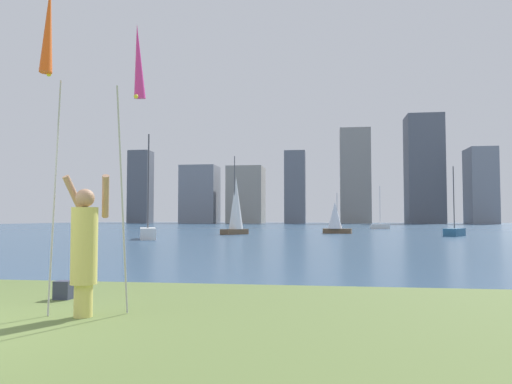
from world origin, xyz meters
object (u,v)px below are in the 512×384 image
at_px(person, 85,246).
at_px(kite_flag_right, 138,69).
at_px(kite_flag_left, 49,36).
at_px(sailboat_2, 380,226).
at_px(bag, 64,290).
at_px(sailboat_1, 335,218).
at_px(sailboat_4, 454,232).
at_px(sailboat_3, 148,232).
at_px(sailboat_5, 236,207).

xyz_separation_m(person, kite_flag_right, (0.46, 0.52, 2.40)).
relative_size(kite_flag_left, sailboat_2, 0.90).
bearing_deg(person, bag, 144.75).
height_order(sailboat_1, sailboat_4, sailboat_4).
relative_size(person, sailboat_1, 0.56).
distance_m(bag, sailboat_1, 32.74).
height_order(bag, sailboat_2, sailboat_2).
bearing_deg(bag, sailboat_1, 81.85).
bearing_deg(sailboat_3, sailboat_2, 60.51).
bearing_deg(kite_flag_left, sailboat_3, 107.37).
bearing_deg(sailboat_2, sailboat_1, -107.46).
bearing_deg(person, kite_flag_right, 65.01).
distance_m(person, sailboat_2, 50.75).
bearing_deg(bag, kite_flag_left, -70.19).
bearing_deg(kite_flag_right, sailboat_2, 80.39).
distance_m(person, sailboat_1, 33.81).
bearing_deg(kite_flag_right, sailboat_4, 68.75).
distance_m(kite_flag_right, sailboat_2, 50.24).
xyz_separation_m(sailboat_2, sailboat_4, (2.66, -21.09, -0.02)).
distance_m(sailboat_1, sailboat_4, 9.17).
distance_m(person, sailboat_3, 22.73).
xyz_separation_m(person, sailboat_2, (8.83, 49.97, -0.55)).
bearing_deg(bag, sailboat_2, 78.65).
height_order(person, kite_flag_left, kite_flag_left).
height_order(kite_flag_right, sailboat_4, sailboat_4).
distance_m(bag, sailboat_3, 21.28).
xyz_separation_m(sailboat_2, sailboat_5, (-12.55, -19.59, 1.69)).
xyz_separation_m(kite_flag_right, sailboat_4, (11.03, 28.37, -2.97)).
height_order(kite_flag_left, sailboat_4, sailboat_4).
xyz_separation_m(person, bag, (-0.95, 1.22, -0.74)).
xyz_separation_m(bag, sailboat_5, (-2.76, 29.16, 1.88)).
height_order(bag, sailboat_1, sailboat_1).
height_order(sailboat_2, sailboat_5, sailboat_5).
bearing_deg(sailboat_1, sailboat_3, -132.17).
relative_size(kite_flag_left, kite_flag_right, 1.10).
relative_size(bag, sailboat_3, 0.05).
bearing_deg(sailboat_4, kite_flag_right, -111.25).
xyz_separation_m(person, sailboat_5, (-3.72, 30.38, 1.14)).
distance_m(kite_flag_right, sailboat_3, 22.58).
relative_size(person, kite_flag_right, 0.46).
bearing_deg(bag, person, -51.97).
distance_m(person, kite_flag_left, 2.71).
relative_size(sailboat_1, sailboat_4, 0.68).
height_order(sailboat_2, sailboat_4, sailboat_2).
xyz_separation_m(sailboat_1, sailboat_5, (-7.40, -3.23, 0.80)).
relative_size(kite_flag_left, sailboat_4, 0.91).
bearing_deg(sailboat_4, sailboat_1, 148.84).
bearing_deg(sailboat_2, sailboat_5, -122.64).
relative_size(person, kite_flag_left, 0.42).
distance_m(kite_flag_right, sailboat_1, 33.31).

